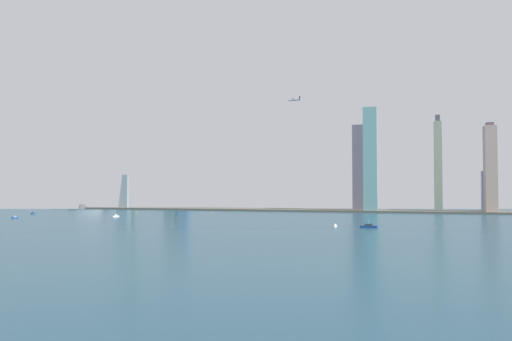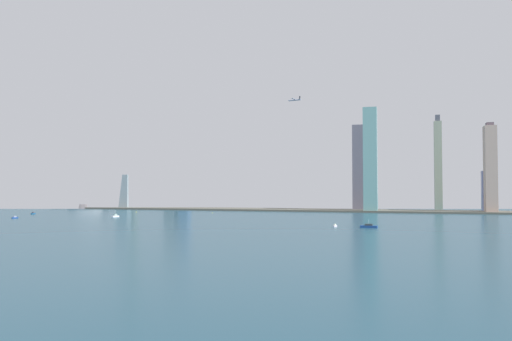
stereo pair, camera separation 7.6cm
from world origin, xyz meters
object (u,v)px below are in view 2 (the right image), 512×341
at_px(channel_buoy_1, 136,212).
at_px(channel_buoy_2, 212,213).
at_px(boat_2, 369,226).
at_px(airplane, 295,100).
at_px(boat_3, 335,226).
at_px(skyscraper_5, 358,168).
at_px(skyscraper_7, 438,165).
at_px(skyscraper_3, 123,191).
at_px(boat_4, 33,213).
at_px(observation_tower, 135,125).
at_px(boat_0, 115,216).
at_px(skyscraper_1, 488,191).
at_px(skyscraper_0, 171,183).
at_px(skyscraper_2, 490,169).
at_px(skyscraper_6, 185,182).
at_px(stadium_dome, 90,204).
at_px(skyscraper_4, 370,160).
at_px(boat_1, 15,217).

distance_m(channel_buoy_1, channel_buoy_2, 136.48).
xyz_separation_m(boat_2, airplane, (-154.13, 354.07, 199.82)).
distance_m(boat_2, boat_3, 35.07).
bearing_deg(skyscraper_5, skyscraper_7, 20.61).
height_order(skyscraper_3, boat_2, skyscraper_3).
bearing_deg(boat_4, boat_3, -91.91).
xyz_separation_m(observation_tower, channel_buoy_1, (96.35, -157.44, -171.23)).
bearing_deg(boat_0, boat_4, -92.14).
bearing_deg(skyscraper_1, channel_buoy_1, -164.26).
relative_size(observation_tower, skyscraper_0, 3.44).
bearing_deg(observation_tower, boat_4, -96.00).
relative_size(boat_0, airplane, 0.52).
xyz_separation_m(skyscraper_3, boat_3, (470.26, -354.92, -35.03)).
xyz_separation_m(skyscraper_1, boat_0, (-527.63, -299.95, -34.35)).
bearing_deg(skyscraper_1, airplane, -173.32).
bearing_deg(channel_buoy_2, skyscraper_7, 30.30).
height_order(skyscraper_2, boat_0, skyscraper_2).
bearing_deg(channel_buoy_1, skyscraper_2, 11.96).
relative_size(skyscraper_6, airplane, 4.45).
height_order(boat_0, airplane, airplane).
xyz_separation_m(skyscraper_5, boat_0, (-312.04, -303.92, -76.37)).
distance_m(skyscraper_0, boat_0, 388.89).
bearing_deg(airplane, stadium_dome, 9.80).
height_order(boat_3, channel_buoy_2, boat_3).
height_order(skyscraper_7, boat_0, skyscraper_7).
bearing_deg(skyscraper_4, boat_1, -145.07).
distance_m(boat_4, airplane, 480.46).
relative_size(skyscraper_3, airplane, 3.12).
bearing_deg(skyscraper_7, observation_tower, -174.14).
bearing_deg(skyscraper_6, skyscraper_3, -127.57).
height_order(skyscraper_3, airplane, airplane).
xyz_separation_m(observation_tower, boat_2, (500.17, -387.79, -170.64)).
height_order(skyscraper_6, channel_buoy_2, skyscraper_6).
relative_size(skyscraper_2, channel_buoy_1, 79.65).
bearing_deg(observation_tower, skyscraper_1, 0.37).
relative_size(skyscraper_6, boat_2, 6.35).
height_order(skyscraper_0, airplane, airplane).
bearing_deg(channel_buoy_1, skyscraper_6, 94.22).
distance_m(skyscraper_2, skyscraper_6, 601.10).
xyz_separation_m(stadium_dome, airplane, (436.75, -14.43, 193.01)).
height_order(skyscraper_6, boat_0, skyscraper_6).
bearing_deg(observation_tower, skyscraper_7, 5.86).
bearing_deg(skyscraper_0, skyscraper_7, -1.72).
bearing_deg(skyscraper_5, boat_2, -83.45).
xyz_separation_m(observation_tower, skyscraper_0, (45.82, 77.66, -120.68)).
height_order(skyscraper_2, boat_3, skyscraper_2).
bearing_deg(airplane, boat_3, 120.30).
bearing_deg(skyscraper_6, skyscraper_1, -7.03).
bearing_deg(stadium_dome, boat_1, -70.97).
relative_size(skyscraper_4, airplane, 7.07).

